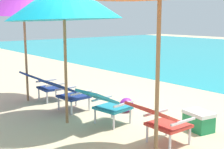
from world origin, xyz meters
TOP-DOWN VIEW (x-y plane):
  - ground_plane at (0.00, 4.00)m, footprint 40.00×40.00m
  - lounge_chair_far_left at (-1.58, -0.36)m, footprint 0.58×0.90m
  - lounge_chair_near_left at (-0.60, -0.40)m, footprint 0.58×0.90m
  - lounge_chair_near_right at (0.51, -0.30)m, footprint 0.64×0.94m
  - lounge_chair_far_right at (1.67, -0.23)m, footprint 0.56×0.88m
  - beach_umbrella_left at (-1.89, -0.61)m, footprint 2.34×2.33m
  - beach_umbrella_center at (-0.04, -0.72)m, footprint 2.51×2.50m
  - beach_ball at (0.12, 0.52)m, footprint 0.27×0.27m
  - cooler_box at (1.63, 0.73)m, footprint 0.52×0.40m

SIDE VIEW (x-z plane):
  - ground_plane at x=0.00m, z-range 0.00..0.00m
  - beach_ball at x=0.12m, z-range 0.00..0.27m
  - cooler_box at x=1.63m, z-range 0.00..0.32m
  - lounge_chair_far_left at x=-1.58m, z-range 0.06..0.75m
  - lounge_chair_near_left at x=-0.60m, z-range 0.06..0.75m
  - lounge_chair_near_right at x=0.51m, z-range 0.06..0.75m
  - lounge_chair_far_right at x=1.67m, z-range 0.06..0.75m
  - beach_umbrella_center at x=-0.04m, z-range 0.87..3.31m
  - beach_umbrella_left at x=-1.89m, z-range 0.91..3.43m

